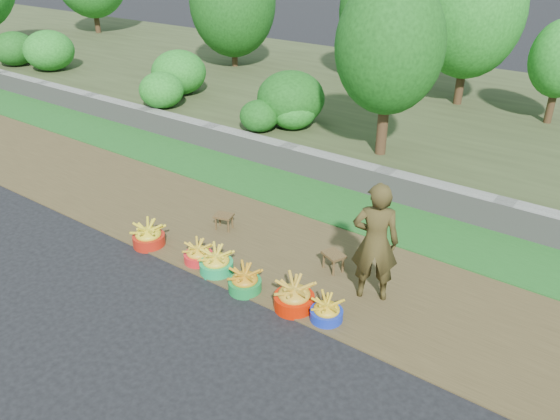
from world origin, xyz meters
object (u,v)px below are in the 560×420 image
Objects in this scene: basin_a at (149,236)px; basin_b at (198,254)px; basin_d at (245,281)px; stool_right at (334,257)px; basin_e at (294,296)px; basin_f at (327,311)px; stool_left at (224,218)px; vendor_woman at (375,242)px; basin_c at (216,263)px.

basin_a reaches higher than basin_b.
stool_right is (0.76, 1.17, 0.09)m from basin_d.
basin_e is 1.27× the size of basin_f.
basin_a is 1.09× the size of basin_d.
basin_b is at bearing 178.00° from basin_e.
basin_d is at bearing -1.36° from basin_a.
vendor_woman is (2.93, -0.23, 0.66)m from stool_left.
basin_b is at bearing 179.25° from basin_f.
basin_b is 0.26× the size of vendor_woman.
basin_d is 1.33× the size of stool_left.
stool_right is (2.17, 0.01, 0.01)m from stool_left.
basin_c is 0.65m from basin_d.
basin_c is 1.30m from stool_left.
basin_e is 1.09m from stool_right.
basin_c is 1.28× the size of stool_right.
basin_c is (0.41, -0.04, 0.02)m from basin_b.
stool_left is 3.02m from vendor_woman.
basin_b is at bearing -150.58° from stool_right.
stool_left is 2.17m from stool_right.
stool_left is (-0.76, 1.05, 0.07)m from basin_c.
basin_f is 1.19m from stool_right.
basin_a is at bearing -177.51° from basin_c.
basin_f is at bearing -0.75° from basin_b.
stool_right is (1.41, 1.06, 0.08)m from basin_c.
basin_d reaches higher than stool_left.
basin_e is 0.50m from basin_f.
basin_e is at bearing 0.73° from basin_a.
basin_f is (2.35, -0.03, -0.00)m from basin_b.
basin_d is at bearing 5.74° from vendor_woman.
basin_c is at bearing 2.49° from basin_a.
stool_left is at bearing -30.17° from vendor_woman.
basin_a is at bearing 178.64° from basin_d.
basin_c is 1.94m from basin_f.
basin_c is 1.16× the size of basin_f.
basin_a is at bearing -179.27° from basin_e.
stool_left is 0.21× the size of vendor_woman.
vendor_woman is (2.58, 0.78, 0.74)m from basin_b.
basin_d reaches higher than basin_f.
basin_b is 2.09m from stool_right.
basin_e is 0.32× the size of vendor_woman.
basin_f is 1.13m from vendor_woman.
basin_c is at bearing -179.75° from basin_f.
vendor_woman reaches higher than stool_left.
stool_right is (2.83, 1.13, 0.07)m from basin_a.
stool_right is at bearing 37.07° from basin_c.
basin_a is at bearing -174.30° from basin_b.
basin_a is 3.76m from vendor_woman.
stool_left is (-2.21, 1.08, 0.05)m from basin_e.
stool_left is at bearing 126.05° from basin_c.
basin_c is 1.06× the size of basin_d.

